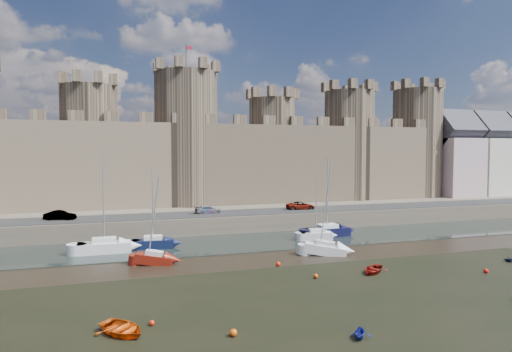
# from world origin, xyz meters

# --- Properties ---
(ground) EXTENTS (160.00, 160.00, 0.00)m
(ground) POSITION_xyz_m (0.00, 0.00, 0.00)
(ground) COLOR black
(ground) RESTS_ON ground
(seaweed_patch) EXTENTS (70.00, 34.00, 0.01)m
(seaweed_patch) POSITION_xyz_m (0.00, -6.00, 0.01)
(seaweed_patch) COLOR black
(seaweed_patch) RESTS_ON ground
(water_channel) EXTENTS (160.00, 12.00, 0.08)m
(water_channel) POSITION_xyz_m (0.00, 24.00, 0.04)
(water_channel) COLOR black
(water_channel) RESTS_ON ground
(quay) EXTENTS (160.00, 60.00, 2.50)m
(quay) POSITION_xyz_m (0.00, 60.00, 1.25)
(quay) COLOR #4C443A
(quay) RESTS_ON ground
(road) EXTENTS (160.00, 7.00, 0.10)m
(road) POSITION_xyz_m (0.00, 34.00, 2.55)
(road) COLOR black
(road) RESTS_ON quay
(castle) EXTENTS (108.50, 11.00, 29.00)m
(castle) POSITION_xyz_m (-0.64, 48.00, 11.67)
(castle) COLOR #42382B
(castle) RESTS_ON quay
(townhouses) EXTENTS (35.50, 9.05, 18.13)m
(townhouses) POSITION_xyz_m (71.50, 46.00, 10.59)
(townhouses) COLOR #BFA3A9
(townhouses) RESTS_ON quay
(car_1) EXTENTS (4.28, 2.43, 1.33)m
(car_1) POSITION_xyz_m (-17.47, 34.27, 3.17)
(car_1) COLOR gray
(car_1) RESTS_ON quay
(car_2) EXTENTS (4.22, 1.97, 1.19)m
(car_2) POSITION_xyz_m (2.92, 34.61, 3.10)
(car_2) COLOR gray
(car_2) RESTS_ON quay
(car_3) EXTENTS (4.76, 2.47, 1.28)m
(car_3) POSITION_xyz_m (17.90, 34.66, 3.14)
(car_3) COLOR gray
(car_3) RESTS_ON quay
(sailboat_0) EXTENTS (5.92, 2.31, 11.06)m
(sailboat_0) POSITION_xyz_m (-11.80, 23.09, 0.85)
(sailboat_0) COLOR silver
(sailboat_0) RESTS_ON ground
(sailboat_1) EXTENTS (5.02, 2.38, 9.72)m
(sailboat_1) POSITION_xyz_m (-6.21, 23.86, 0.78)
(sailboat_1) COLOR #0E1533
(sailboat_1) RESTS_ON ground
(sailboat_2) EXTENTS (4.39, 2.21, 9.06)m
(sailboat_2) POSITION_xyz_m (14.85, 22.68, 0.75)
(sailboat_2) COLOR silver
(sailboat_2) RESTS_ON ground
(sailboat_3) EXTENTS (6.33, 2.85, 10.82)m
(sailboat_3) POSITION_xyz_m (17.34, 24.33, 0.83)
(sailboat_3) COLOR black
(sailboat_3) RESTS_ON ground
(sailboat_4) EXTENTS (4.15, 2.57, 9.08)m
(sailboat_4) POSITION_xyz_m (-6.83, 16.03, 0.69)
(sailboat_4) COLOR maroon
(sailboat_4) RESTS_ON ground
(sailboat_5) EXTENTS (4.98, 3.49, 10.03)m
(sailboat_5) POSITION_xyz_m (12.10, 14.51, 0.73)
(sailboat_5) COLOR white
(sailboat_5) RESTS_ON ground
(dinghy_0) EXTENTS (4.21, 4.42, 0.75)m
(dinghy_0) POSITION_xyz_m (-10.61, -1.99, 0.37)
(dinghy_0) COLOR #C6470B
(dinghy_0) RESTS_ON ground
(dinghy_1) EXTENTS (1.94, 1.98, 0.79)m
(dinghy_1) POSITION_xyz_m (3.49, -7.26, 0.40)
(dinghy_1) COLOR navy
(dinghy_1) RESTS_ON ground
(dinghy_4) EXTENTS (3.77, 3.58, 0.63)m
(dinghy_4) POSITION_xyz_m (12.85, 5.94, 0.32)
(dinghy_4) COLOR maroon
(dinghy_4) RESTS_ON ground
(dinghy_7) EXTENTS (1.44, 1.34, 0.62)m
(dinghy_7) POSITION_xyz_m (29.10, 5.32, 0.31)
(dinghy_7) COLOR black
(dinghy_7) RESTS_ON ground
(buoy_1) EXTENTS (0.44, 0.44, 0.44)m
(buoy_1) POSITION_xyz_m (6.82, 6.00, 0.22)
(buoy_1) COLOR #E03C09
(buoy_1) RESTS_ON ground
(buoy_2) EXTENTS (0.50, 0.50, 0.50)m
(buoy_2) POSITION_xyz_m (-3.94, -4.47, 0.25)
(buoy_2) COLOR #D04709
(buoy_2) RESTS_ON ground
(buoy_3) EXTENTS (0.48, 0.48, 0.48)m
(buoy_3) POSITION_xyz_m (5.11, 11.26, 0.24)
(buoy_3) COLOR red
(buoy_3) RESTS_ON ground
(buoy_4) EXTENTS (0.39, 0.39, 0.39)m
(buoy_4) POSITION_xyz_m (-8.67, -1.01, 0.19)
(buoy_4) COLOR red
(buoy_4) RESTS_ON ground
(buoy_5) EXTENTS (0.44, 0.44, 0.44)m
(buoy_5) POSITION_xyz_m (23.22, 2.54, 0.22)
(buoy_5) COLOR red
(buoy_5) RESTS_ON ground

